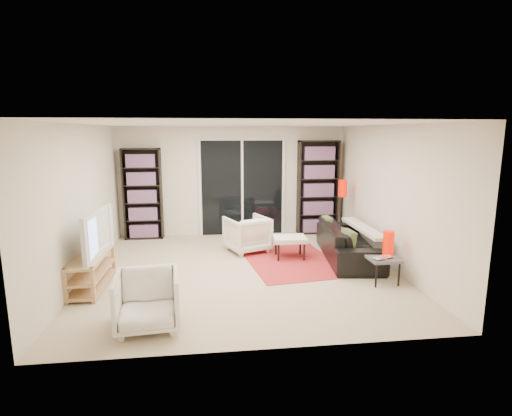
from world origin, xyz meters
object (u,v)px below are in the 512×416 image
Objects in this scene: tv_stand at (92,270)px; floor_lamp at (342,195)px; bookshelf_left at (143,194)px; bookshelf_right at (318,188)px; sofa at (348,242)px; ottoman at (290,240)px; armchair_back at (247,234)px; armchair_front at (147,300)px; side_table at (383,260)px.

tv_stand is 5.02m from floor_lamp.
bookshelf_left is 3.85m from bookshelf_right.
sofa is (3.91, -1.91, -0.66)m from bookshelf_left.
armchair_back is at bearing 144.12° from ottoman.
armchair_front is at bearing -81.04° from bookshelf_left.
ottoman is 1.80m from side_table.
sofa is 3.97m from armchair_front.
floor_lamp reaches higher than tv_stand.
sofa is at bearing 137.62° from armchair_back.
bookshelf_right reaches higher than floor_lamp.
armchair_back is (2.12, -1.23, -0.63)m from bookshelf_left.
armchair_back is 0.58× the size of floor_lamp.
armchair_front is (1.01, -1.38, 0.07)m from tv_stand.
tv_stand is at bearing -97.08° from bookshelf_left.
bookshelf_left is at bearing -51.77° from armchair_back.
bookshelf_right is 5.31m from armchair_front.
side_table is (1.16, -1.37, 0.01)m from ottoman.
armchair_back reaches higher than ottoman.
bookshelf_left is at bearing 82.92° from tv_stand.
armchair_back is at bearing 58.31° from armchair_front.
bookshelf_right is 2.24m from armchair_back.
side_table is at bearing 12.10° from armchair_front.
armchair_front is (-3.25, -2.27, 0.03)m from sofa.
armchair_back is at bearing 32.33° from tv_stand.
tv_stand reaches higher than side_table.
floor_lamp reaches higher than sofa.
armchair_front reaches higher than sofa.
floor_lamp is at bearing 37.70° from ottoman.
ottoman is at bearing -119.42° from bookshelf_right.
bookshelf_left is 2.54m from armchair_back.
armchair_back is 1.02× the size of armchair_front.
armchair_front is (-1.46, -2.95, -0.01)m from armchair_back.
ottoman is 1.79m from floor_lamp.
floor_lamp is (1.32, 1.02, 0.65)m from ottoman.
armchair_front is 3.52m from side_table.
tv_stand is 2.14× the size of ottoman.
armchair_front is 3.27m from ottoman.
armchair_back is 2.20m from floor_lamp.
bookshelf_right is 0.81m from floor_lamp.
armchair_front is (-3.19, -4.18, -0.71)m from bookshelf_right.
tv_stand is 3.37m from ottoman.
side_table is 0.35× the size of floor_lamp.
floor_lamp is (2.05, 0.49, 0.65)m from armchair_back.
tv_stand is 1.72× the size of armchair_front.
bookshelf_left is 5.13m from side_table.
ottoman is at bearing 122.50° from armchair_back.
tv_stand is at bearing -146.31° from bookshelf_right.
armchair_back is 1.63× the size of side_table.
bookshelf_left reaches higher than armchair_back.
armchair_back is (-1.73, -1.23, -0.71)m from bookshelf_right.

